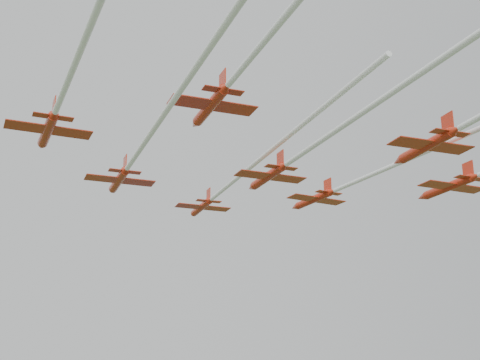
{
  "coord_description": "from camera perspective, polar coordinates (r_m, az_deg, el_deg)",
  "views": [
    {
      "loc": [
        -8.06,
        -79.9,
        31.09
      ],
      "look_at": [
        4.2,
        -2.72,
        55.5
      ],
      "focal_mm": 50.0,
      "sensor_mm": 36.0,
      "label": 1
    }
  ],
  "objects": [
    {
      "name": "jet_lead",
      "position": [
        86.23,
        -0.47,
        -0.01
      ],
      "size": [
        14.31,
        55.53,
        2.41
      ],
      "rotation": [
        0.0,
        0.0,
        0.2
      ],
      "color": "red"
    },
    {
      "name": "jet_row2_left",
      "position": [
        69.63,
        -8.12,
        3.21
      ],
      "size": [
        14.67,
        55.52,
        2.51
      ],
      "rotation": [
        0.0,
        0.0,
        0.2
      ],
      "color": "red"
    },
    {
      "name": "jet_row2_right",
      "position": [
        84.48,
        10.32,
        0.09
      ],
      "size": [
        17.72,
        45.2,
        2.47
      ],
      "rotation": [
        0.0,
        0.0,
        0.33
      ],
      "color": "red"
    },
    {
      "name": "jet_row3_left",
      "position": [
        57.11,
        -14.0,
        9.39
      ],
      "size": [
        17.72,
        58.69,
        2.57
      ],
      "rotation": [
        0.0,
        0.0,
        0.24
      ],
      "color": "red"
    },
    {
      "name": "jet_row3_mid",
      "position": [
        65.46,
        6.1,
        2.81
      ],
      "size": [
        13.24,
        44.53,
        2.36
      ],
      "rotation": [
        0.0,
        0.0,
        0.23
      ],
      "color": "red"
    },
    {
      "name": "jet_row4_left",
      "position": [
        50.69,
        2.59,
        12.33
      ],
      "size": [
        14.56,
        55.04,
        2.45
      ],
      "rotation": [
        0.0,
        0.0,
        0.2
      ],
      "color": "red"
    }
  ]
}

